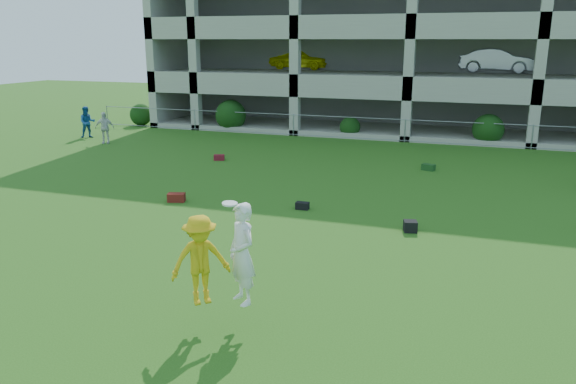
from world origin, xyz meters
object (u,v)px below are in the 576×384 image
at_px(bystander_b, 104,128).
at_px(frisbee_contest, 215,258).
at_px(parking_garage, 428,24).
at_px(bystander_a, 87,122).
at_px(crate_d, 410,226).

xyz_separation_m(bystander_b, frisbee_contest, (13.60, -15.14, 0.54)).
height_order(bystander_b, parking_garage, parking_garage).
bearing_deg(frisbee_contest, bystander_b, 131.93).
distance_m(bystander_a, crate_d, 20.69).
bearing_deg(parking_garage, bystander_a, -141.55).
height_order(frisbee_contest, parking_garage, parking_garage).
bearing_deg(crate_d, bystander_a, 151.73).
height_order(bystander_a, bystander_b, bystander_a).
height_order(bystander_b, crate_d, bystander_b).
bearing_deg(crate_d, bystander_b, 152.01).
xyz_separation_m(frisbee_contest, parking_garage, (0.66, 29.13, 4.67)).
height_order(crate_d, frisbee_contest, frisbee_contest).
xyz_separation_m(bystander_b, parking_garage, (14.26, 13.98, 5.22)).
relative_size(frisbee_contest, parking_garage, 0.06).
relative_size(bystander_b, crate_d, 4.55).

